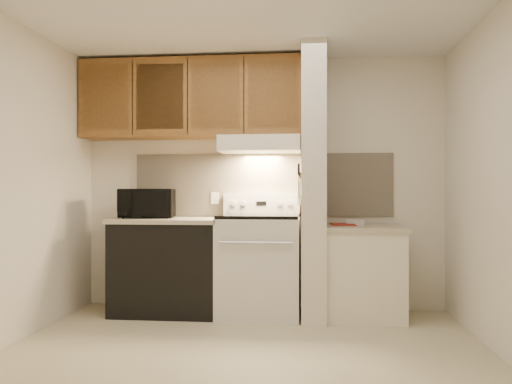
# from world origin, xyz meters

# --- Properties ---
(floor) EXTENTS (3.60, 3.60, 0.00)m
(floor) POSITION_xyz_m (0.00, 0.00, 0.00)
(floor) COLOR beige
(floor) RESTS_ON ground
(ceiling) EXTENTS (3.60, 3.60, 0.00)m
(ceiling) POSITION_xyz_m (0.00, 0.00, 2.50)
(ceiling) COLOR white
(ceiling) RESTS_ON wall_back
(wall_back) EXTENTS (3.60, 2.50, 0.02)m
(wall_back) POSITION_xyz_m (0.00, 1.50, 1.25)
(wall_back) COLOR #EEE3CD
(wall_back) RESTS_ON floor
(wall_left) EXTENTS (0.02, 3.00, 2.50)m
(wall_left) POSITION_xyz_m (-1.80, 0.00, 1.25)
(wall_left) COLOR #EEE3CD
(wall_left) RESTS_ON floor
(wall_right) EXTENTS (0.02, 3.00, 2.50)m
(wall_right) POSITION_xyz_m (1.80, 0.00, 1.25)
(wall_right) COLOR #EEE3CD
(wall_right) RESTS_ON floor
(backsplash) EXTENTS (2.60, 0.02, 0.63)m
(backsplash) POSITION_xyz_m (0.00, 1.49, 1.24)
(backsplash) COLOR beige
(backsplash) RESTS_ON wall_back
(range_body) EXTENTS (0.76, 0.65, 0.92)m
(range_body) POSITION_xyz_m (0.00, 1.16, 0.46)
(range_body) COLOR silver
(range_body) RESTS_ON floor
(oven_window) EXTENTS (0.50, 0.01, 0.30)m
(oven_window) POSITION_xyz_m (0.00, 0.84, 0.50)
(oven_window) COLOR black
(oven_window) RESTS_ON range_body
(oven_handle) EXTENTS (0.65, 0.02, 0.02)m
(oven_handle) POSITION_xyz_m (0.00, 0.80, 0.72)
(oven_handle) COLOR silver
(oven_handle) RESTS_ON range_body
(cooktop) EXTENTS (0.74, 0.64, 0.03)m
(cooktop) POSITION_xyz_m (0.00, 1.16, 0.94)
(cooktop) COLOR black
(cooktop) RESTS_ON range_body
(range_backguard) EXTENTS (0.76, 0.08, 0.20)m
(range_backguard) POSITION_xyz_m (0.00, 1.44, 1.05)
(range_backguard) COLOR silver
(range_backguard) RESTS_ON range_body
(range_display) EXTENTS (0.10, 0.01, 0.04)m
(range_display) POSITION_xyz_m (0.00, 1.40, 1.05)
(range_display) COLOR black
(range_display) RESTS_ON range_backguard
(range_knob_left_outer) EXTENTS (0.05, 0.02, 0.05)m
(range_knob_left_outer) POSITION_xyz_m (-0.28, 1.40, 1.05)
(range_knob_left_outer) COLOR silver
(range_knob_left_outer) RESTS_ON range_backguard
(range_knob_left_inner) EXTENTS (0.05, 0.02, 0.05)m
(range_knob_left_inner) POSITION_xyz_m (-0.18, 1.40, 1.05)
(range_knob_left_inner) COLOR silver
(range_knob_left_inner) RESTS_ON range_backguard
(range_knob_right_inner) EXTENTS (0.05, 0.02, 0.05)m
(range_knob_right_inner) POSITION_xyz_m (0.18, 1.40, 1.05)
(range_knob_right_inner) COLOR silver
(range_knob_right_inner) RESTS_ON range_backguard
(range_knob_right_outer) EXTENTS (0.05, 0.02, 0.05)m
(range_knob_right_outer) POSITION_xyz_m (0.28, 1.40, 1.05)
(range_knob_right_outer) COLOR silver
(range_knob_right_outer) RESTS_ON range_backguard
(dishwasher_front) EXTENTS (1.00, 0.63, 0.87)m
(dishwasher_front) POSITION_xyz_m (-0.88, 1.17, 0.43)
(dishwasher_front) COLOR black
(dishwasher_front) RESTS_ON floor
(left_countertop) EXTENTS (1.04, 0.67, 0.04)m
(left_countertop) POSITION_xyz_m (-0.88, 1.17, 0.89)
(left_countertop) COLOR #BBB093
(left_countertop) RESTS_ON dishwasher_front
(spoon_rest) EXTENTS (0.24, 0.13, 0.02)m
(spoon_rest) POSITION_xyz_m (-1.14, 1.12, 0.92)
(spoon_rest) COLOR black
(spoon_rest) RESTS_ON left_countertop
(teal_jar) EXTENTS (0.12, 0.12, 0.10)m
(teal_jar) POSITION_xyz_m (-0.95, 1.39, 0.96)
(teal_jar) COLOR #245D58
(teal_jar) RESTS_ON left_countertop
(outlet) EXTENTS (0.08, 0.01, 0.12)m
(outlet) POSITION_xyz_m (-0.48, 1.48, 1.10)
(outlet) COLOR white
(outlet) RESTS_ON backsplash
(microwave) EXTENTS (0.56, 0.42, 0.28)m
(microwave) POSITION_xyz_m (-1.10, 1.20, 1.05)
(microwave) COLOR black
(microwave) RESTS_ON left_countertop
(partition_pillar) EXTENTS (0.22, 0.70, 2.50)m
(partition_pillar) POSITION_xyz_m (0.51, 1.15, 1.25)
(partition_pillar) COLOR beige
(partition_pillar) RESTS_ON floor
(pillar_trim) EXTENTS (0.01, 0.70, 0.04)m
(pillar_trim) POSITION_xyz_m (0.39, 1.15, 1.30)
(pillar_trim) COLOR brown
(pillar_trim) RESTS_ON partition_pillar
(knife_strip) EXTENTS (0.02, 0.42, 0.04)m
(knife_strip) POSITION_xyz_m (0.39, 1.10, 1.32)
(knife_strip) COLOR black
(knife_strip) RESTS_ON partition_pillar
(knife_blade_a) EXTENTS (0.01, 0.03, 0.16)m
(knife_blade_a) POSITION_xyz_m (0.38, 0.94, 1.22)
(knife_blade_a) COLOR silver
(knife_blade_a) RESTS_ON knife_strip
(knife_handle_a) EXTENTS (0.02, 0.02, 0.10)m
(knife_handle_a) POSITION_xyz_m (0.38, 0.95, 1.37)
(knife_handle_a) COLOR black
(knife_handle_a) RESTS_ON knife_strip
(knife_blade_b) EXTENTS (0.01, 0.04, 0.18)m
(knife_blade_b) POSITION_xyz_m (0.38, 1.02, 1.21)
(knife_blade_b) COLOR silver
(knife_blade_b) RESTS_ON knife_strip
(knife_handle_b) EXTENTS (0.02, 0.02, 0.10)m
(knife_handle_b) POSITION_xyz_m (0.38, 1.03, 1.37)
(knife_handle_b) COLOR black
(knife_handle_b) RESTS_ON knife_strip
(knife_blade_c) EXTENTS (0.01, 0.04, 0.20)m
(knife_blade_c) POSITION_xyz_m (0.38, 1.09, 1.20)
(knife_blade_c) COLOR silver
(knife_blade_c) RESTS_ON knife_strip
(knife_handle_c) EXTENTS (0.02, 0.02, 0.10)m
(knife_handle_c) POSITION_xyz_m (0.38, 1.11, 1.37)
(knife_handle_c) COLOR black
(knife_handle_c) RESTS_ON knife_strip
(knife_blade_d) EXTENTS (0.01, 0.04, 0.16)m
(knife_blade_d) POSITION_xyz_m (0.38, 1.19, 1.22)
(knife_blade_d) COLOR silver
(knife_blade_d) RESTS_ON knife_strip
(knife_handle_d) EXTENTS (0.02, 0.02, 0.10)m
(knife_handle_d) POSITION_xyz_m (0.38, 1.18, 1.37)
(knife_handle_d) COLOR black
(knife_handle_d) RESTS_ON knife_strip
(knife_blade_e) EXTENTS (0.01, 0.04, 0.18)m
(knife_blade_e) POSITION_xyz_m (0.38, 1.26, 1.21)
(knife_blade_e) COLOR silver
(knife_blade_e) RESTS_ON knife_strip
(knife_handle_e) EXTENTS (0.02, 0.02, 0.10)m
(knife_handle_e) POSITION_xyz_m (0.38, 1.27, 1.37)
(knife_handle_e) COLOR black
(knife_handle_e) RESTS_ON knife_strip
(oven_mitt) EXTENTS (0.03, 0.10, 0.23)m
(oven_mitt) POSITION_xyz_m (0.38, 1.32, 1.16)
(oven_mitt) COLOR gray
(oven_mitt) RESTS_ON partition_pillar
(right_cab_base) EXTENTS (0.70, 0.60, 0.81)m
(right_cab_base) POSITION_xyz_m (0.97, 1.15, 0.40)
(right_cab_base) COLOR white
(right_cab_base) RESTS_ON floor
(right_countertop) EXTENTS (0.74, 0.64, 0.04)m
(right_countertop) POSITION_xyz_m (0.97, 1.15, 0.83)
(right_countertop) COLOR #BBB093
(right_countertop) RESTS_ON right_cab_base
(red_folder) EXTENTS (0.23, 0.31, 0.01)m
(red_folder) POSITION_xyz_m (0.79, 1.25, 0.86)
(red_folder) COLOR maroon
(red_folder) RESTS_ON right_countertop
(white_box) EXTENTS (0.18, 0.14, 0.04)m
(white_box) POSITION_xyz_m (0.92, 1.33, 0.87)
(white_box) COLOR white
(white_box) RESTS_ON right_countertop
(range_hood) EXTENTS (0.78, 0.44, 0.15)m
(range_hood) POSITION_xyz_m (0.00, 1.28, 1.62)
(range_hood) COLOR white
(range_hood) RESTS_ON upper_cabinets
(hood_lip) EXTENTS (0.78, 0.04, 0.06)m
(hood_lip) POSITION_xyz_m (0.00, 1.07, 1.58)
(hood_lip) COLOR white
(hood_lip) RESTS_ON range_hood
(upper_cabinets) EXTENTS (2.18, 0.33, 0.77)m
(upper_cabinets) POSITION_xyz_m (-0.69, 1.32, 2.08)
(upper_cabinets) COLOR brown
(upper_cabinets) RESTS_ON wall_back
(cab_door_a) EXTENTS (0.46, 0.01, 0.63)m
(cab_door_a) POSITION_xyz_m (-1.51, 1.17, 2.08)
(cab_door_a) COLOR brown
(cab_door_a) RESTS_ON upper_cabinets
(cab_gap_a) EXTENTS (0.01, 0.01, 0.73)m
(cab_gap_a) POSITION_xyz_m (-1.23, 1.16, 2.08)
(cab_gap_a) COLOR black
(cab_gap_a) RESTS_ON upper_cabinets
(cab_door_b) EXTENTS (0.46, 0.01, 0.63)m
(cab_door_b) POSITION_xyz_m (-0.96, 1.17, 2.08)
(cab_door_b) COLOR brown
(cab_door_b) RESTS_ON upper_cabinets
(cab_gap_b) EXTENTS (0.01, 0.01, 0.73)m
(cab_gap_b) POSITION_xyz_m (-0.69, 1.16, 2.08)
(cab_gap_b) COLOR black
(cab_gap_b) RESTS_ON upper_cabinets
(cab_door_c) EXTENTS (0.46, 0.01, 0.63)m
(cab_door_c) POSITION_xyz_m (-0.42, 1.17, 2.08)
(cab_door_c) COLOR brown
(cab_door_c) RESTS_ON upper_cabinets
(cab_gap_c) EXTENTS (0.01, 0.01, 0.73)m
(cab_gap_c) POSITION_xyz_m (-0.14, 1.16, 2.08)
(cab_gap_c) COLOR black
(cab_gap_c) RESTS_ON upper_cabinets
(cab_door_d) EXTENTS (0.46, 0.01, 0.63)m
(cab_door_d) POSITION_xyz_m (0.13, 1.17, 2.08)
(cab_door_d) COLOR brown
(cab_door_d) RESTS_ON upper_cabinets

